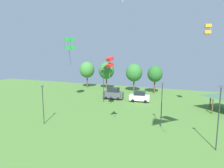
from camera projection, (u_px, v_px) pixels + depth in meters
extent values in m
cube|color=red|center=(110.00, 59.00, 33.92)|extent=(1.34, 1.40, 0.85)
cube|color=red|center=(110.00, 65.00, 34.09)|extent=(1.34, 1.40, 0.85)
cylinder|color=green|center=(106.00, 62.00, 33.75)|extent=(0.02, 0.02, 1.59)
cylinder|color=green|center=(111.00, 62.00, 33.42)|extent=(0.02, 0.02, 1.59)
cylinder|color=green|center=(108.00, 62.00, 34.59)|extent=(0.02, 0.02, 1.59)
cylinder|color=green|center=(113.00, 62.00, 34.26)|extent=(0.02, 0.02, 1.59)
cylinder|color=green|center=(110.00, 73.00, 34.31)|extent=(0.20, 0.33, 2.12)
cube|color=green|center=(69.00, 40.00, 40.78)|extent=(1.96, 1.95, 0.85)
cube|color=green|center=(70.00, 47.00, 41.03)|extent=(1.96, 1.95, 0.85)
cylinder|color=black|center=(65.00, 43.00, 40.52)|extent=(0.02, 0.02, 2.41)
cylinder|color=black|center=(71.00, 43.00, 40.02)|extent=(0.02, 0.02, 2.41)
cylinder|color=black|center=(69.00, 44.00, 41.79)|extent=(0.02, 0.02, 2.41)
cylinder|color=black|center=(74.00, 44.00, 41.29)|extent=(0.02, 0.02, 2.41)
cylinder|color=black|center=(70.00, 58.00, 41.37)|extent=(0.47, 0.26, 3.21)
cube|color=orange|center=(208.00, 26.00, 32.59)|extent=(1.09, 1.12, 0.60)
cube|color=orange|center=(207.00, 32.00, 32.75)|extent=(1.09, 1.12, 0.60)
cylinder|color=white|center=(205.00, 29.00, 32.43)|extent=(0.02, 0.02, 1.52)
cylinder|color=white|center=(211.00, 29.00, 32.11)|extent=(0.02, 0.02, 1.52)
cylinder|color=white|center=(205.00, 30.00, 33.23)|extent=(0.02, 0.02, 1.52)
cylinder|color=white|center=(210.00, 29.00, 32.91)|extent=(0.02, 0.02, 1.52)
cube|color=#4C5156|center=(113.00, 95.00, 44.32)|extent=(4.57, 2.01, 1.34)
cube|color=#1E232D|center=(113.00, 90.00, 44.14)|extent=(2.56, 1.74, 0.93)
cylinder|color=black|center=(118.00, 99.00, 43.21)|extent=(0.65, 0.26, 0.64)
cylinder|color=black|center=(120.00, 97.00, 44.81)|extent=(0.65, 0.26, 0.64)
cylinder|color=black|center=(106.00, 98.00, 44.04)|extent=(0.65, 0.26, 0.64)
cylinder|color=black|center=(109.00, 96.00, 45.65)|extent=(0.65, 0.26, 0.64)
cube|color=silver|center=(140.00, 98.00, 41.96)|extent=(4.35, 2.21, 1.12)
cube|color=#1E232D|center=(140.00, 93.00, 41.81)|extent=(2.47, 1.85, 0.79)
cylinder|color=black|center=(145.00, 102.00, 40.90)|extent=(0.66, 0.29, 0.64)
cylinder|color=black|center=(146.00, 100.00, 42.55)|extent=(0.66, 0.29, 0.64)
cylinder|color=black|center=(133.00, 101.00, 41.56)|extent=(0.66, 0.29, 0.64)
cylinder|color=black|center=(134.00, 99.00, 43.21)|extent=(0.66, 0.29, 0.64)
cylinder|color=brown|center=(213.00, 106.00, 33.66)|extent=(0.20, 0.20, 2.60)
cylinder|color=brown|center=(210.00, 100.00, 37.77)|extent=(0.20, 0.20, 2.60)
cylinder|color=#2D2D33|center=(162.00, 105.00, 27.70)|extent=(0.12, 0.12, 6.06)
cube|color=#4C4C51|center=(162.00, 83.00, 27.20)|extent=(0.36, 0.20, 0.24)
cylinder|color=#2D2D33|center=(103.00, 86.00, 41.43)|extent=(0.12, 0.12, 6.76)
cube|color=#4C4C51|center=(103.00, 69.00, 40.88)|extent=(0.36, 0.20, 0.24)
cylinder|color=#2D2D33|center=(218.00, 120.00, 20.77)|extent=(0.12, 0.12, 6.78)
cube|color=#4C4C51|center=(221.00, 87.00, 20.22)|extent=(0.36, 0.20, 0.24)
cylinder|color=#2D2D33|center=(43.00, 106.00, 28.73)|extent=(0.12, 0.12, 5.44)
cube|color=#4C4C51|center=(42.00, 86.00, 28.28)|extent=(0.36, 0.20, 0.24)
cylinder|color=brown|center=(87.00, 81.00, 58.98)|extent=(0.36, 0.36, 3.64)
ellipsoid|color=#3D7F38|center=(87.00, 70.00, 58.44)|extent=(4.30, 4.30, 4.73)
cylinder|color=brown|center=(106.00, 82.00, 57.21)|extent=(0.36, 0.36, 3.52)
ellipsoid|color=#337533|center=(106.00, 71.00, 56.68)|extent=(4.35, 4.35, 4.79)
cylinder|color=brown|center=(134.00, 85.00, 52.61)|extent=(0.36, 0.36, 3.45)
ellipsoid|color=#337533|center=(134.00, 73.00, 52.08)|extent=(4.25, 4.25, 4.68)
cylinder|color=brown|center=(155.00, 86.00, 50.52)|extent=(0.36, 0.36, 3.56)
ellipsoid|color=#286628|center=(155.00, 74.00, 50.02)|extent=(3.73, 3.73, 4.10)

